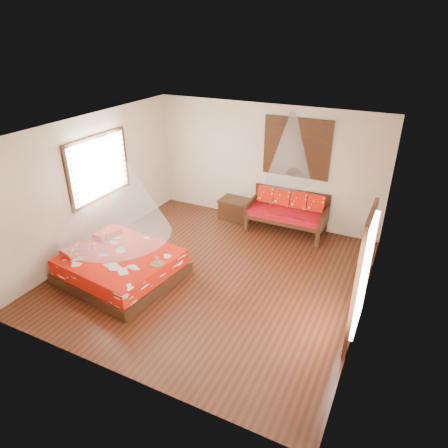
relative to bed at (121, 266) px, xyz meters
The scene contains 10 objects.
room 2.08m from the bed, 29.17° to the left, with size 5.54×5.54×2.84m.
bed is the anchor object (origin of this frame).
daybed 3.93m from the bed, 55.40° to the left, with size 1.79×0.80×0.95m.
storage_chest 3.41m from the bed, 75.06° to the left, with size 0.77×0.58×0.51m.
shutter_panel 4.51m from the bed, 58.00° to the left, with size 1.52×0.06×1.32m.
window_left 2.15m from the bed, 138.73° to the left, with size 0.10×1.74×1.34m.
glazed_door 4.32m from the bed, ahead, with size 0.08×1.02×2.16m.
wine_tray 0.90m from the bed, ahead, with size 0.24×0.24×0.20m.
mosquito_net_main 1.60m from the bed, ahead, with size 1.99×1.99×1.80m, color silver.
mosquito_net_daybed 4.20m from the bed, 54.28° to the left, with size 1.01×1.01×1.50m, color silver.
Camera 1 is at (3.06, -5.71, 4.37)m, focal length 32.00 mm.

